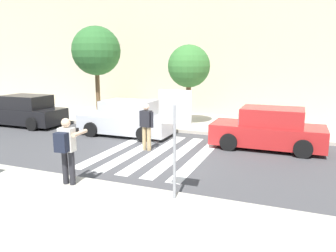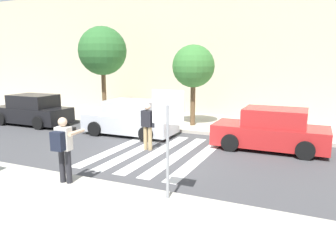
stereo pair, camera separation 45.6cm
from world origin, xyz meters
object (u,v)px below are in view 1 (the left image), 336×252
stop_sign (175,121)px  street_tree_west (96,51)px  parked_car_black (25,111)px  parked_car_red (268,130)px  pedestrian_crossing (146,124)px  parked_car_silver (127,119)px  photographer_with_backpack (67,146)px  street_tree_center (189,67)px

stop_sign → street_tree_west: 11.66m
parked_car_black → parked_car_red: 11.83m
pedestrian_crossing → parked_car_silver: (-1.86, 1.91, -0.25)m
parked_car_silver → street_tree_west: (-3.27, 2.71, 3.02)m
stop_sign → parked_car_red: 6.18m
photographer_with_backpack → parked_car_silver: bearing=105.0°
parked_car_silver → parked_car_red: same height
stop_sign → street_tree_center: size_ratio=0.65×
stop_sign → pedestrian_crossing: (-2.59, 3.94, -0.99)m
parked_car_silver → parked_car_black: bearing=-180.0°
photographer_with_backpack → parked_car_silver: 6.30m
pedestrian_crossing → street_tree_west: size_ratio=0.35×
stop_sign → parked_car_silver: bearing=127.3°
parked_car_silver → street_tree_west: bearing=140.4°
stop_sign → parked_car_black: size_ratio=0.61×
pedestrian_crossing → street_tree_center: street_tree_center is taller
photographer_with_backpack → pedestrian_crossing: bearing=86.8°
parked_car_silver → street_tree_west: street_tree_west is taller
street_tree_center → stop_sign: bearing=-73.7°
photographer_with_backpack → parked_car_red: 7.50m
parked_car_black → street_tree_west: bearing=46.6°
parked_car_silver → street_tree_center: size_ratio=1.06×
pedestrian_crossing → street_tree_center: 4.90m
parked_car_black → parked_car_red: size_ratio=1.00×
street_tree_west → parked_car_silver: bearing=-39.6°
stop_sign → parked_car_red: (1.56, 5.85, -1.24)m
photographer_with_backpack → street_tree_west: size_ratio=0.35×
pedestrian_crossing → parked_car_red: pedestrian_crossing is taller
stop_sign → pedestrian_crossing: bearing=123.3°
stop_sign → street_tree_west: size_ratio=0.51×
street_tree_center → parked_car_silver: bearing=-127.9°
parked_car_silver → parked_car_red: bearing=0.0°
stop_sign → parked_car_silver: size_ratio=0.61×
street_tree_center → parked_car_red: bearing=-32.6°
parked_car_red → street_tree_center: bearing=147.4°
stop_sign → parked_car_black: 11.89m
parked_car_red → street_tree_west: size_ratio=0.83×
parked_car_silver → street_tree_center: street_tree_center is taller
photographer_with_backpack → parked_car_silver: photographer_with_backpack is taller
parked_car_red → street_tree_center: 5.26m
street_tree_center → photographer_with_backpack: bearing=-92.4°
street_tree_west → parked_car_red: bearing=-16.3°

